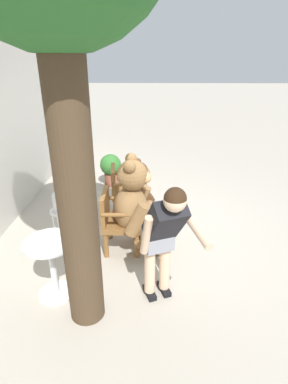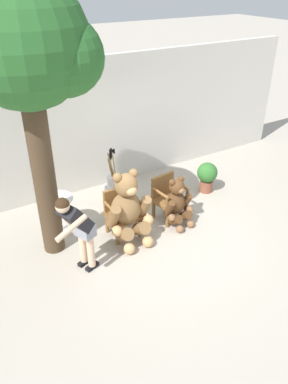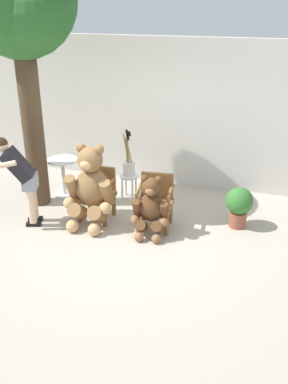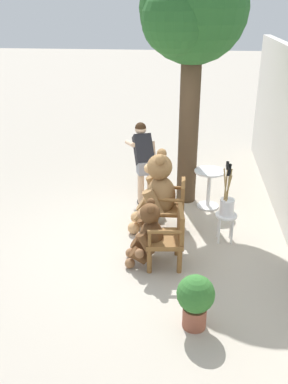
{
  "view_description": "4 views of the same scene",
  "coord_description": "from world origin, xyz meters",
  "px_view_note": "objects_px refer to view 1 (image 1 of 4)",
  "views": [
    {
      "loc": [
        -4.13,
        0.05,
        2.51
      ],
      "look_at": [
        0.1,
        0.14,
        0.6
      ],
      "focal_mm": 28.0,
      "sensor_mm": 36.0,
      "label": 1
    },
    {
      "loc": [
        -3.06,
        -4.56,
        4.21
      ],
      "look_at": [
        -0.14,
        0.3,
        0.85
      ],
      "focal_mm": 35.0,
      "sensor_mm": 36.0,
      "label": 2
    },
    {
      "loc": [
        2.22,
        -5.46,
        3.4
      ],
      "look_at": [
        0.36,
        0.35,
        0.64
      ],
      "focal_mm": 40.0,
      "sensor_mm": 36.0,
      "label": 3
    },
    {
      "loc": [
        5.78,
        0.73,
        3.48
      ],
      "look_at": [
        0.05,
        0.09,
        0.92
      ],
      "focal_mm": 40.0,
      "sensor_mm": 36.0,
      "label": 4
    }
  ],
  "objects_px": {
    "wooden_chair_right": "(124,190)",
    "potted_plant": "(111,168)",
    "brush_bucket": "(60,198)",
    "person_visitor": "(164,233)",
    "round_side_table": "(52,262)",
    "white_stool": "(62,216)",
    "wooden_chair_left": "(118,219)",
    "teddy_bear_small": "(141,188)",
    "teddy_bear_large": "(136,206)"
  },
  "relations": [
    {
      "from": "wooden_chair_right",
      "to": "teddy_bear_large",
      "type": "height_order",
      "value": "teddy_bear_large"
    },
    {
      "from": "wooden_chair_right",
      "to": "potted_plant",
      "type": "distance_m",
      "value": 1.35
    },
    {
      "from": "round_side_table",
      "to": "wooden_chair_right",
      "type": "bearing_deg",
      "value": -17.67
    },
    {
      "from": "white_stool",
      "to": "round_side_table",
      "type": "xyz_separation_m",
      "value": [
        -1.21,
        -0.23,
        0.09
      ]
    },
    {
      "from": "teddy_bear_small",
      "to": "round_side_table",
      "type": "bearing_deg",
      "value": 155.07
    },
    {
      "from": "white_stool",
      "to": "wooden_chair_right",
      "type": "bearing_deg",
      "value": -48.64
    },
    {
      "from": "person_visitor",
      "to": "potted_plant",
      "type": "height_order",
      "value": "person_visitor"
    },
    {
      "from": "round_side_table",
      "to": "potted_plant",
      "type": "distance_m",
      "value": 3.27
    },
    {
      "from": "teddy_bear_small",
      "to": "person_visitor",
      "type": "height_order",
      "value": "person_visitor"
    },
    {
      "from": "teddy_bear_small",
      "to": "person_visitor",
      "type": "xyz_separation_m",
      "value": [
        -2.07,
        -0.29,
        0.41
      ]
    },
    {
      "from": "white_stool",
      "to": "wooden_chair_left",
      "type": "bearing_deg",
      "value": -106.61
    },
    {
      "from": "white_stool",
      "to": "round_side_table",
      "type": "distance_m",
      "value": 1.24
    },
    {
      "from": "wooden_chair_right",
      "to": "person_visitor",
      "type": "distance_m",
      "value": 2.18
    },
    {
      "from": "person_visitor",
      "to": "round_side_table",
      "type": "bearing_deg",
      "value": 85.79
    },
    {
      "from": "wooden_chair_right",
      "to": "teddy_bear_large",
      "type": "relative_size",
      "value": 0.63
    },
    {
      "from": "teddy_bear_large",
      "to": "white_stool",
      "type": "xyz_separation_m",
      "value": [
        0.25,
        1.11,
        -0.31
      ]
    },
    {
      "from": "wooden_chair_left",
      "to": "round_side_table",
      "type": "relative_size",
      "value": 1.19
    },
    {
      "from": "brush_bucket",
      "to": "potted_plant",
      "type": "relative_size",
      "value": 1.29
    },
    {
      "from": "teddy_bear_small",
      "to": "white_stool",
      "type": "xyz_separation_m",
      "value": [
        -0.77,
        1.15,
        -0.13
      ]
    },
    {
      "from": "wooden_chair_left",
      "to": "person_visitor",
      "type": "distance_m",
      "value": 1.27
    },
    {
      "from": "teddy_bear_large",
      "to": "brush_bucket",
      "type": "bearing_deg",
      "value": 77.09
    },
    {
      "from": "teddy_bear_small",
      "to": "potted_plant",
      "type": "relative_size",
      "value": 1.44
    },
    {
      "from": "white_stool",
      "to": "potted_plant",
      "type": "relative_size",
      "value": 0.68
    },
    {
      "from": "teddy_bear_small",
      "to": "round_side_table",
      "type": "xyz_separation_m",
      "value": [
        -1.98,
        0.92,
        -0.03
      ]
    },
    {
      "from": "person_visitor",
      "to": "white_stool",
      "type": "distance_m",
      "value": 2.02
    },
    {
      "from": "teddy_bear_small",
      "to": "potted_plant",
      "type": "distance_m",
      "value": 1.45
    },
    {
      "from": "teddy_bear_large",
      "to": "person_visitor",
      "type": "xyz_separation_m",
      "value": [
        -1.05,
        -0.33,
        0.23
      ]
    },
    {
      "from": "wooden_chair_left",
      "to": "teddy_bear_large",
      "type": "distance_m",
      "value": 0.33
    },
    {
      "from": "wooden_chair_right",
      "to": "person_visitor",
      "type": "height_order",
      "value": "person_visitor"
    },
    {
      "from": "wooden_chair_left",
      "to": "teddy_bear_large",
      "type": "bearing_deg",
      "value": -89.74
    },
    {
      "from": "person_visitor",
      "to": "teddy_bear_large",
      "type": "bearing_deg",
      "value": 17.4
    },
    {
      "from": "wooden_chair_right",
      "to": "potted_plant",
      "type": "xyz_separation_m",
      "value": [
        1.29,
        0.38,
        -0.07
      ]
    },
    {
      "from": "teddy_bear_small",
      "to": "teddy_bear_large",
      "type": "bearing_deg",
      "value": 177.8
    },
    {
      "from": "teddy_bear_small",
      "to": "brush_bucket",
      "type": "distance_m",
      "value": 1.39
    },
    {
      "from": "wooden_chair_left",
      "to": "person_visitor",
      "type": "height_order",
      "value": "person_visitor"
    },
    {
      "from": "wooden_chair_left",
      "to": "wooden_chair_right",
      "type": "relative_size",
      "value": 1.0
    },
    {
      "from": "wooden_chair_right",
      "to": "white_stool",
      "type": "height_order",
      "value": "wooden_chair_right"
    },
    {
      "from": "wooden_chair_right",
      "to": "teddy_bear_large",
      "type": "distance_m",
      "value": 1.06
    },
    {
      "from": "wooden_chair_left",
      "to": "round_side_table",
      "type": "distance_m",
      "value": 1.15
    },
    {
      "from": "wooden_chair_right",
      "to": "teddy_bear_small",
      "type": "height_order",
      "value": "teddy_bear_small"
    },
    {
      "from": "white_stool",
      "to": "potted_plant",
      "type": "bearing_deg",
      "value": -13.03
    },
    {
      "from": "person_visitor",
      "to": "potted_plant",
      "type": "xyz_separation_m",
      "value": [
        3.35,
        0.97,
        -0.5
      ]
    },
    {
      "from": "wooden_chair_left",
      "to": "potted_plant",
      "type": "xyz_separation_m",
      "value": [
        2.3,
        0.38,
        -0.07
      ]
    },
    {
      "from": "teddy_bear_large",
      "to": "white_stool",
      "type": "bearing_deg",
      "value": 77.11
    },
    {
      "from": "brush_bucket",
      "to": "person_visitor",
      "type": "bearing_deg",
      "value": -132.21
    },
    {
      "from": "wooden_chair_left",
      "to": "brush_bucket",
      "type": "bearing_deg",
      "value": 73.34
    },
    {
      "from": "wooden_chair_left",
      "to": "brush_bucket",
      "type": "distance_m",
      "value": 0.91
    },
    {
      "from": "teddy_bear_large",
      "to": "brush_bucket",
      "type": "height_order",
      "value": "teddy_bear_large"
    },
    {
      "from": "person_visitor",
      "to": "white_stool",
      "type": "relative_size",
      "value": 3.23
    },
    {
      "from": "wooden_chair_right",
      "to": "round_side_table",
      "type": "height_order",
      "value": "wooden_chair_right"
    }
  ]
}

